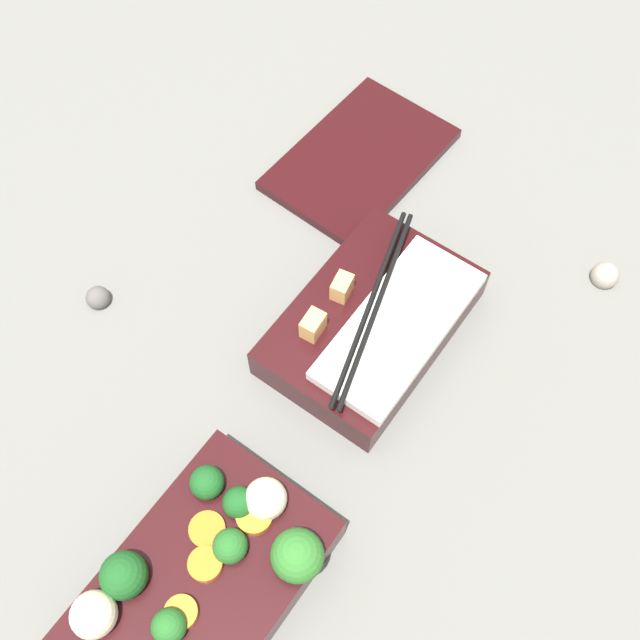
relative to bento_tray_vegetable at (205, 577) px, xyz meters
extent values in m
plane|color=slate|center=(0.14, -0.01, -0.03)|extent=(3.00, 3.00, 0.00)
cube|color=black|center=(0.00, 0.00, -0.01)|extent=(0.21, 0.14, 0.04)
sphere|color=#19511E|center=(0.06, 0.04, 0.02)|extent=(0.03, 0.03, 0.03)
sphere|color=#236023|center=(-0.04, -0.01, 0.02)|extent=(0.03, 0.03, 0.03)
sphere|color=#236023|center=(0.03, -0.01, 0.02)|extent=(0.03, 0.03, 0.03)
sphere|color=#19511E|center=(0.06, 0.01, 0.02)|extent=(0.03, 0.03, 0.03)
sphere|color=#2D7028|center=(0.05, -0.05, 0.03)|extent=(0.04, 0.04, 0.04)
sphere|color=#19511E|center=(-0.04, 0.05, 0.02)|extent=(0.04, 0.04, 0.04)
cylinder|color=orange|center=(-0.03, 0.00, 0.02)|extent=(0.03, 0.03, 0.01)
cylinder|color=orange|center=(0.03, 0.02, 0.02)|extent=(0.04, 0.04, 0.01)
cylinder|color=orange|center=(0.06, -0.01, 0.02)|extent=(0.04, 0.04, 0.01)
cylinder|color=orange|center=(0.01, 0.00, 0.02)|extent=(0.04, 0.04, 0.01)
sphere|color=beige|center=(0.08, -0.01, 0.02)|extent=(0.04, 0.04, 0.04)
sphere|color=beige|center=(-0.07, 0.05, 0.02)|extent=(0.04, 0.04, 0.04)
cube|color=black|center=(0.28, 0.02, -0.01)|extent=(0.21, 0.14, 0.04)
cube|color=white|center=(0.28, -0.01, 0.02)|extent=(0.18, 0.08, 0.01)
cube|color=#EAB266|center=(0.23, 0.06, 0.03)|extent=(0.02, 0.02, 0.02)
cube|color=#EAB266|center=(0.28, 0.06, 0.02)|extent=(0.03, 0.02, 0.02)
cylinder|color=black|center=(0.28, 0.02, 0.03)|extent=(0.21, 0.07, 0.01)
cylinder|color=black|center=(0.28, 0.03, 0.03)|extent=(0.21, 0.07, 0.01)
cube|color=black|center=(0.45, 0.15, -0.02)|extent=(0.21, 0.14, 0.01)
sphere|color=#595651|center=(0.14, 0.27, -0.02)|extent=(0.02, 0.02, 0.02)
sphere|color=gray|center=(0.47, -0.14, -0.02)|extent=(0.03, 0.03, 0.03)
camera|label=1|loc=(-0.03, -0.14, 0.63)|focal=42.00mm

